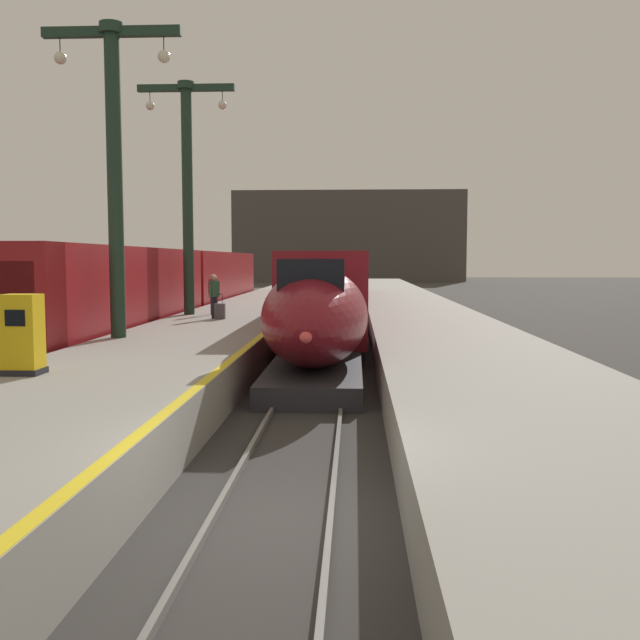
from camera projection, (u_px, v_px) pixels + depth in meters
ground_plane at (271, 524)px, 9.01m from camera, size 260.00×260.00×0.00m
platform_left at (247, 319)px, 33.79m from camera, size 4.80×110.00×1.05m
platform_right at (419, 320)px, 33.40m from camera, size 4.80×110.00×1.05m
platform_left_safety_stripe at (295, 308)px, 33.64m from camera, size 0.20×107.80×0.01m
rail_main_left at (320, 324)px, 36.41m from camera, size 0.08×110.00×0.12m
rail_main_right at (349, 324)px, 36.33m from camera, size 0.08×110.00×0.12m
rail_secondary_left at (163, 323)px, 36.80m from camera, size 0.08×110.00×0.12m
rail_secondary_right at (192, 323)px, 36.73m from camera, size 0.08×110.00×0.12m
highspeed_train_main at (333, 289)px, 34.05m from camera, size 2.92×38.96×3.60m
regional_train_adjacent at (174, 284)px, 35.97m from camera, size 2.85×36.60×3.80m
station_column_mid at (114, 150)px, 20.52m from camera, size 4.00×0.68×8.99m
station_column_far at (187, 176)px, 29.45m from camera, size 4.00×0.68×9.54m
passenger_near_edge at (214, 293)px, 27.67m from camera, size 0.37×0.51×1.69m
passenger_mid_platform at (213, 291)px, 29.74m from camera, size 0.33×0.54×1.69m
rolling_suitcase at (220, 311)px, 27.44m from camera, size 0.40×0.22×0.98m
ticket_machine_yellow at (22, 337)px, 14.15m from camera, size 0.76×0.62×1.60m
terminus_back_wall at (348, 236)px, 109.93m from camera, size 36.00×2.00×14.00m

